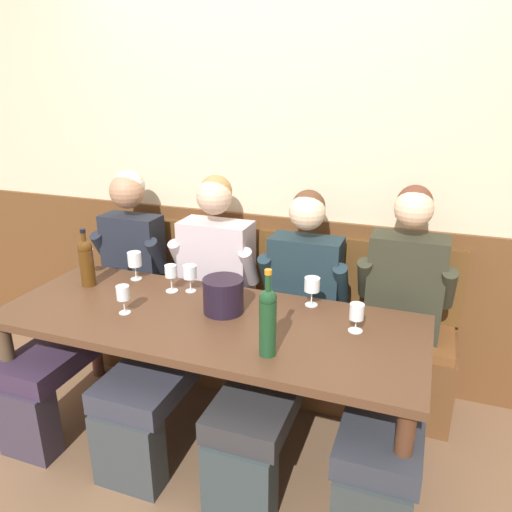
% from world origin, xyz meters
% --- Properties ---
extents(ground_plane, '(6.80, 6.80, 0.02)m').
position_xyz_m(ground_plane, '(0.00, 0.00, -0.01)').
color(ground_plane, brown).
rests_on(ground_plane, ground).
extents(room_wall_back, '(6.80, 0.08, 2.80)m').
position_xyz_m(room_wall_back, '(0.00, 1.09, 1.40)').
color(room_wall_back, beige).
rests_on(room_wall_back, ground).
extents(wood_wainscot_panel, '(6.80, 0.03, 1.02)m').
position_xyz_m(wood_wainscot_panel, '(0.00, 1.04, 0.51)').
color(wood_wainscot_panel, brown).
rests_on(wood_wainscot_panel, ground).
extents(wall_bench, '(2.36, 0.42, 0.94)m').
position_xyz_m(wall_bench, '(0.00, 0.83, 0.28)').
color(wall_bench, brown).
rests_on(wall_bench, ground).
extents(dining_table, '(2.06, 0.79, 0.73)m').
position_xyz_m(dining_table, '(0.00, 0.18, 0.65)').
color(dining_table, '#4D311F').
rests_on(dining_table, ground).
extents(person_right_seat, '(0.48, 1.21, 1.28)m').
position_xyz_m(person_right_seat, '(-0.83, 0.48, 0.63)').
color(person_right_seat, '#342D3B').
rests_on(person_right_seat, ground).
extents(person_left_seat, '(0.53, 1.21, 1.29)m').
position_xyz_m(person_left_seat, '(-0.24, 0.49, 0.63)').
color(person_left_seat, '#31373A').
rests_on(person_left_seat, ground).
extents(person_center_left_seat, '(0.51, 1.20, 1.25)m').
position_xyz_m(person_center_left_seat, '(0.32, 0.47, 0.60)').
color(person_center_left_seat, '#2D383A').
rests_on(person_center_left_seat, ground).
extents(person_center_right_seat, '(0.50, 1.20, 1.31)m').
position_xyz_m(person_center_right_seat, '(0.87, 0.49, 0.63)').
color(person_center_right_seat, '#2D3535').
rests_on(person_center_right_seat, ground).
extents(ice_bucket, '(0.20, 0.20, 0.17)m').
position_xyz_m(ice_bucket, '(0.05, 0.26, 0.82)').
color(ice_bucket, black).
rests_on(ice_bucket, dining_table).
extents(wine_bottle_amber_mid, '(0.08, 0.08, 0.33)m').
position_xyz_m(wine_bottle_amber_mid, '(-0.78, 0.31, 0.88)').
color(wine_bottle_amber_mid, '#492B0D').
rests_on(wine_bottle_amber_mid, dining_table).
extents(wine_bottle_green_tall, '(0.07, 0.07, 0.38)m').
position_xyz_m(wine_bottle_green_tall, '(0.38, -0.04, 0.89)').
color(wine_bottle_green_tall, '#183D21').
rests_on(wine_bottle_green_tall, dining_table).
extents(wine_glass_mid_left, '(0.07, 0.07, 0.14)m').
position_xyz_m(wine_glass_mid_left, '(0.69, 0.28, 0.82)').
color(wine_glass_mid_left, silver).
rests_on(wine_glass_mid_left, dining_table).
extents(wine_glass_center_rear, '(0.08, 0.08, 0.16)m').
position_xyz_m(wine_glass_center_rear, '(-0.59, 0.47, 0.85)').
color(wine_glass_center_rear, silver).
rests_on(wine_glass_center_rear, dining_table).
extents(wine_glass_near_bucket, '(0.08, 0.08, 0.15)m').
position_xyz_m(wine_glass_near_bucket, '(0.44, 0.48, 0.84)').
color(wine_glass_near_bucket, silver).
rests_on(wine_glass_near_bucket, dining_table).
extents(wine_glass_mid_right, '(0.07, 0.07, 0.15)m').
position_xyz_m(wine_glass_mid_right, '(-0.22, 0.43, 0.84)').
color(wine_glass_mid_right, silver).
rests_on(wine_glass_mid_right, dining_table).
extents(wine_glass_left_end, '(0.06, 0.06, 0.14)m').
position_xyz_m(wine_glass_left_end, '(-0.40, 0.08, 0.83)').
color(wine_glass_left_end, silver).
rests_on(wine_glass_left_end, dining_table).
extents(wine_glass_right_end, '(0.07, 0.07, 0.15)m').
position_xyz_m(wine_glass_right_end, '(-0.89, 0.44, 0.84)').
color(wine_glass_right_end, silver).
rests_on(wine_glass_right_end, dining_table).
extents(wine_glass_center_front, '(0.07, 0.07, 0.15)m').
position_xyz_m(wine_glass_center_front, '(-0.31, 0.39, 0.84)').
color(wine_glass_center_front, silver).
rests_on(wine_glass_center_front, dining_table).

